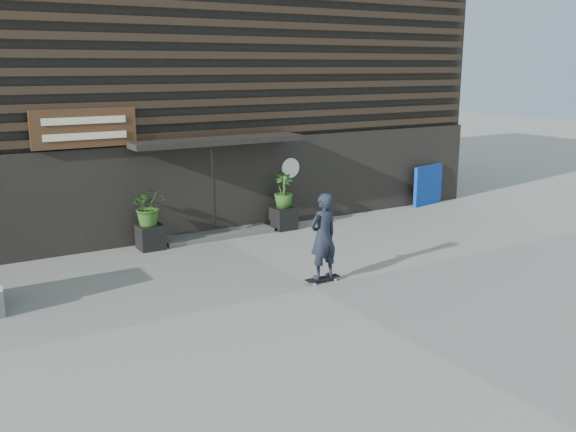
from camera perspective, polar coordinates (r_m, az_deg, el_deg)
ground at (r=12.90m, az=2.24°, el=-6.52°), size 80.00×80.00×0.00m
entrance_step at (r=16.74m, az=-6.37°, el=-1.65°), size 3.00×0.80×0.12m
planter_pot_left at (r=15.83m, az=-12.36°, el=-1.87°), size 0.60×0.60×0.60m
bamboo_left at (r=15.65m, az=-12.50°, el=0.88°), size 0.86×0.75×0.96m
planter_pot_right at (r=17.35m, az=-0.41°, el=-0.21°), size 0.60×0.60×0.60m
bamboo_right at (r=17.19m, az=-0.41°, el=2.32°), size 0.54×0.54×0.96m
blue_tarp at (r=20.83m, az=12.56°, el=2.75°), size 1.36×0.41×1.28m
building at (r=21.17m, az=-12.85°, el=12.03°), size 18.00×11.00×8.00m
skateboarder at (r=12.94m, az=3.21°, el=-1.86°), size 0.78×0.50×1.90m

